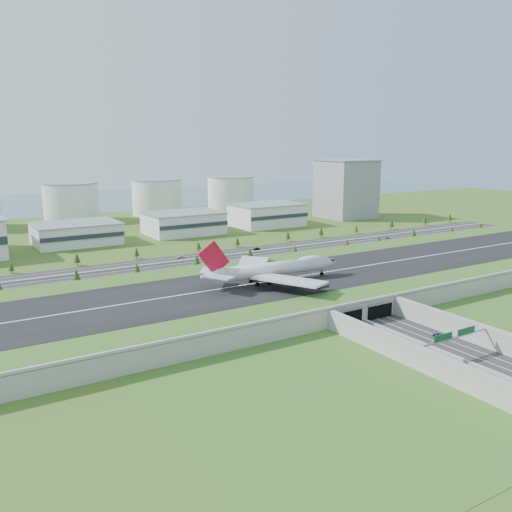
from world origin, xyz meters
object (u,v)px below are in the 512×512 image
car_0 (423,354)px  car_7 (179,257)px  car_2 (440,336)px  car_6 (387,238)px  boeing_747 (273,269)px  car_5 (256,249)px  office_tower (346,189)px

car_0 → car_7: car_7 is taller
car_2 → car_6: (136.85, 165.81, -0.11)m
car_0 → car_2: (19.27, 8.77, 0.18)m
boeing_747 → car_7: (-1.97, 106.14, -13.55)m
car_5 → car_6: bearing=74.2°
car_2 → car_7: (-27.59, 184.25, -0.03)m
boeing_747 → car_0: size_ratio=18.71×
car_5 → car_6: 109.29m
boeing_747 → car_6: size_ratio=13.92×
office_tower → car_6: office_tower is taller
office_tower → boeing_747: (-214.39, -197.00, -13.00)m
office_tower → car_5: bearing=-149.7°
office_tower → boeing_747: bearing=-137.4°
car_2 → car_6: car_2 is taller
car_5 → car_7: (-56.28, 2.77, -0.01)m
car_0 → boeing_747: bearing=93.6°
car_5 → car_0: bearing=-21.7°
car_5 → car_2: bearing=-16.5°
office_tower → car_5: size_ratio=10.86×
office_tower → boeing_747: 291.45m
office_tower → car_2: size_ratio=8.94×
boeing_747 → car_6: boeing_747 is taller
car_6 → office_tower: bearing=-15.9°
boeing_747 → car_0: 88.18m
office_tower → car_6: (-51.91, -109.30, -26.64)m
office_tower → car_7: bearing=-157.2°
car_6 → car_7: bearing=93.1°
car_5 → car_6: car_5 is taller
car_0 → car_5: bearing=75.2°
office_tower → car_7: size_ratio=9.70×
car_0 → car_2: size_ratio=0.65×
car_6 → car_0: bearing=147.7°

